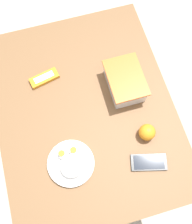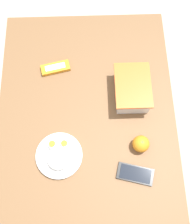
% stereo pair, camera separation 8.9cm
% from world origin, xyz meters
% --- Properties ---
extents(ground_plane, '(10.00, 10.00, 0.00)m').
position_xyz_m(ground_plane, '(0.00, 0.00, 0.00)').
color(ground_plane, '#B2A899').
extents(table, '(0.98, 0.77, 0.71)m').
position_xyz_m(table, '(0.00, 0.00, 0.62)').
color(table, brown).
rests_on(table, ground_plane).
extents(food_container, '(0.21, 0.15, 0.09)m').
position_xyz_m(food_container, '(-0.06, 0.20, 0.75)').
color(food_container, white).
rests_on(food_container, table).
extents(orange_fruit, '(0.07, 0.07, 0.07)m').
position_xyz_m(orange_fruit, '(0.18, 0.22, 0.74)').
color(orange_fruit, orange).
rests_on(orange_fruit, table).
extents(rice_plate, '(0.19, 0.19, 0.05)m').
position_xyz_m(rice_plate, '(0.21, -0.11, 0.72)').
color(rice_plate, white).
rests_on(rice_plate, table).
extents(candy_bar, '(0.08, 0.14, 0.02)m').
position_xyz_m(candy_bar, '(-0.19, -0.14, 0.71)').
color(candy_bar, orange).
rests_on(candy_bar, table).
extents(cell_phone, '(0.10, 0.16, 0.01)m').
position_xyz_m(cell_phone, '(0.29, 0.19, 0.71)').
color(cell_phone, black).
rests_on(cell_phone, table).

